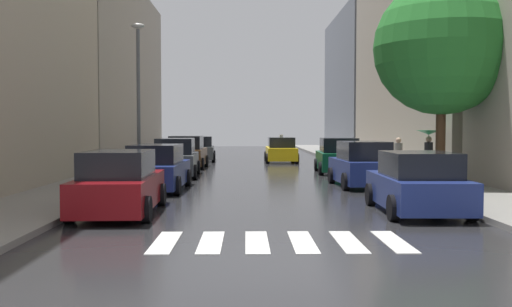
# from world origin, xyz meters

# --- Properties ---
(ground_plane) EXTENTS (28.00, 72.00, 0.04)m
(ground_plane) POSITION_xyz_m (0.00, 24.00, -0.02)
(ground_plane) COLOR #272729
(sidewalk_left) EXTENTS (3.00, 72.00, 0.15)m
(sidewalk_left) POSITION_xyz_m (-6.50, 24.00, 0.07)
(sidewalk_left) COLOR gray
(sidewalk_left) RESTS_ON ground
(sidewalk_right) EXTENTS (3.00, 72.00, 0.15)m
(sidewalk_right) POSITION_xyz_m (6.50, 24.00, 0.07)
(sidewalk_right) COLOR gray
(sidewalk_right) RESTS_ON ground
(crosswalk_stripes) EXTENTS (4.95, 2.20, 0.01)m
(crosswalk_stripes) POSITION_xyz_m (0.00, 1.84, 0.01)
(crosswalk_stripes) COLOR silver
(crosswalk_stripes) RESTS_ON ground
(building_left_mid) EXTENTS (6.00, 21.00, 11.97)m
(building_left_mid) POSITION_xyz_m (-11.00, 29.98, 5.99)
(building_left_mid) COLOR #9E9384
(building_left_mid) RESTS_ON ground
(building_right_mid) EXTENTS (6.00, 21.07, 17.73)m
(building_right_mid) POSITION_xyz_m (11.00, 25.08, 8.86)
(building_right_mid) COLOR #9E9384
(building_right_mid) RESTS_ON ground
(building_right_far) EXTENTS (6.00, 17.15, 12.96)m
(building_right_far) POSITION_xyz_m (11.00, 44.90, 6.48)
(building_right_far) COLOR slate
(building_right_far) RESTS_ON ground
(parked_car_left_nearest) EXTENTS (2.10, 4.61, 1.66)m
(parked_car_left_nearest) POSITION_xyz_m (-3.96, 5.59, 0.78)
(parked_car_left_nearest) COLOR maroon
(parked_car_left_nearest) RESTS_ON ground
(parked_car_left_second) EXTENTS (2.13, 4.62, 1.65)m
(parked_car_left_second) POSITION_xyz_m (-3.86, 11.20, 0.77)
(parked_car_left_second) COLOR navy
(parked_car_left_second) RESTS_ON ground
(parked_car_left_third) EXTENTS (2.19, 4.62, 1.76)m
(parked_car_left_third) POSITION_xyz_m (-3.90, 17.04, 0.82)
(parked_car_left_third) COLOR #474C51
(parked_car_left_third) RESTS_ON ground
(parked_car_left_fourth) EXTENTS (2.19, 4.24, 1.79)m
(parked_car_left_fourth) POSITION_xyz_m (-3.97, 22.58, 0.83)
(parked_car_left_fourth) COLOR brown
(parked_car_left_fourth) RESTS_ON ground
(parked_car_left_fifth) EXTENTS (2.24, 4.61, 1.66)m
(parked_car_left_fifth) POSITION_xyz_m (-3.79, 29.37, 0.78)
(parked_car_left_fifth) COLOR #474C51
(parked_car_left_fifth) RESTS_ON ground
(parked_car_right_nearest) EXTENTS (2.17, 4.25, 1.62)m
(parked_car_right_nearest) POSITION_xyz_m (3.86, 5.64, 0.76)
(parked_car_right_nearest) COLOR navy
(parked_car_right_nearest) RESTS_ON ground
(parked_car_right_second) EXTENTS (2.21, 4.12, 1.73)m
(parked_car_right_second) POSITION_xyz_m (3.79, 12.34, 0.80)
(parked_car_right_second) COLOR navy
(parked_car_right_second) RESTS_ON ground
(parked_car_right_third) EXTENTS (2.28, 4.15, 1.75)m
(parked_car_right_third) POSITION_xyz_m (3.91, 18.83, 0.81)
(parked_car_right_third) COLOR #0C4C2D
(parked_car_right_third) RESTS_ON ground
(taxi_midroad) EXTENTS (2.07, 4.61, 1.81)m
(taxi_midroad) POSITION_xyz_m (1.62, 27.79, 0.76)
(taxi_midroad) COLOR yellow
(taxi_midroad) RESTS_ON ground
(pedestrian_foreground) EXTENTS (0.36, 0.36, 1.67)m
(pedestrian_foreground) POSITION_xyz_m (6.13, 15.98, 1.02)
(pedestrian_foreground) COLOR brown
(pedestrian_foreground) RESTS_ON sidewalk_right
(pedestrian_near_tree) EXTENTS (1.06, 1.06, 1.99)m
(pedestrian_near_tree) POSITION_xyz_m (7.18, 15.03, 1.63)
(pedestrian_near_tree) COLOR brown
(pedestrian_near_tree) RESTS_ON sidewalk_right
(street_tree_right) EXTENTS (5.06, 5.06, 7.63)m
(street_tree_right) POSITION_xyz_m (6.65, 12.01, 5.24)
(street_tree_right) COLOR #513823
(street_tree_right) RESTS_ON sidewalk_right
(lamp_post_left) EXTENTS (0.60, 0.28, 6.82)m
(lamp_post_left) POSITION_xyz_m (-5.55, 16.81, 4.09)
(lamp_post_left) COLOR #595B60
(lamp_post_left) RESTS_ON sidewalk_left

